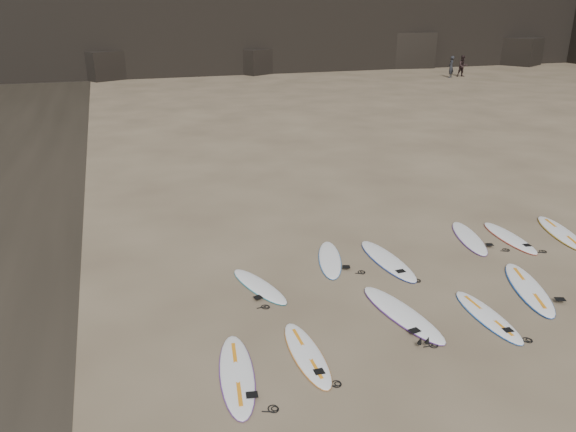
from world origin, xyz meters
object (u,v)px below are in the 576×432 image
at_px(surfboard_0, 237,374).
at_px(surfboard_7, 387,260).
at_px(surfboard_3, 487,316).
at_px(person_b, 463,66).
at_px(surfboard_1, 307,354).
at_px(surfboard_9, 509,237).
at_px(surfboard_4, 529,288).
at_px(surfboard_2, 402,313).
at_px(surfboard_5, 259,286).
at_px(surfboard_8, 469,238).
at_px(person_a, 451,67).
at_px(surfboard_6, 330,259).
at_px(surfboard_10, 561,233).

distance_m(surfboard_0, surfboard_7, 6.12).
height_order(surfboard_3, person_b, person_b).
relative_size(surfboard_1, surfboard_9, 0.95).
xyz_separation_m(surfboard_4, person_b, (22.68, 36.39, 0.91)).
height_order(surfboard_2, surfboard_5, surfboard_2).
bearing_deg(person_b, surfboard_0, -121.43).
relative_size(surfboard_5, surfboard_8, 0.88).
height_order(surfboard_2, person_a, person_a).
relative_size(surfboard_0, surfboard_6, 1.09).
relative_size(surfboard_1, person_a, 1.22).
relative_size(surfboard_6, surfboard_7, 0.87).
relative_size(surfboard_3, person_a, 1.23).
bearing_deg(surfboard_1, surfboard_3, 2.40).
distance_m(surfboard_4, surfboard_8, 3.17).
bearing_deg(person_a, surfboard_1, 11.51).
xyz_separation_m(surfboard_4, surfboard_6, (-3.97, 3.02, -0.01)).
bearing_deg(surfboard_6, surfboard_8, 19.40).
height_order(surfboard_7, surfboard_8, surfboard_7).
relative_size(person_a, person_b, 1.01).
distance_m(surfboard_7, surfboard_8, 3.08).
distance_m(surfboard_1, surfboard_3, 4.29).
bearing_deg(surfboard_0, person_b, 59.76).
bearing_deg(surfboard_7, surfboard_1, -138.14).
distance_m(surfboard_6, surfboard_8, 4.45).
relative_size(surfboard_0, person_b, 1.35).
height_order(surfboard_3, surfboard_7, surfboard_7).
bearing_deg(surfboard_4, person_a, 79.80).
height_order(surfboard_6, person_b, person_b).
xyz_separation_m(surfboard_4, surfboard_10, (3.34, 2.60, -0.00)).
height_order(surfboard_1, surfboard_6, surfboard_6).
distance_m(surfboard_2, person_b, 44.92).
relative_size(surfboard_2, surfboard_8, 1.10).
distance_m(surfboard_3, surfboard_10, 6.11).
relative_size(surfboard_0, surfboard_7, 0.94).
relative_size(surfboard_3, surfboard_4, 0.85).
height_order(surfboard_5, surfboard_7, surfboard_7).
bearing_deg(surfboard_9, person_a, 63.45).
relative_size(surfboard_5, surfboard_7, 0.81).
height_order(surfboard_5, surfboard_10, surfboard_10).
relative_size(surfboard_6, person_a, 1.24).
bearing_deg(surfboard_4, surfboard_5, -178.78).
xyz_separation_m(surfboard_1, surfboard_8, (6.51, 4.02, 0.00)).
height_order(surfboard_0, surfboard_3, surfboard_0).
bearing_deg(surfboard_9, surfboard_7, -171.83).
relative_size(surfboard_3, surfboard_8, 0.93).
relative_size(surfboard_2, person_b, 1.45).
relative_size(surfboard_2, surfboard_5, 1.25).
bearing_deg(surfboard_3, surfboard_1, -176.87).
distance_m(surfboard_0, person_b, 48.13).
relative_size(surfboard_1, surfboard_7, 0.85).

